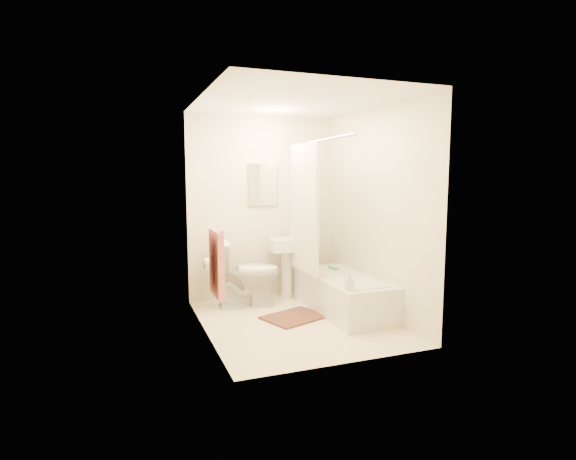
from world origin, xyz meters
name	(u,v)px	position (x,y,z in m)	size (l,w,h in m)	color
floor	(296,321)	(0.00, 0.00, 0.00)	(2.40, 2.40, 0.00)	beige
ceiling	(296,101)	(0.00, 0.00, 2.40)	(2.40, 2.40, 0.00)	white
wall_back	(263,207)	(0.00, 1.20, 1.20)	(2.00, 0.02, 2.40)	beige
wall_left	(204,217)	(-1.00, 0.00, 1.20)	(0.02, 2.40, 2.40)	beige
wall_right	(376,212)	(1.00, 0.00, 1.20)	(0.02, 2.40, 2.40)	beige
mirror	(263,185)	(0.00, 1.18, 1.50)	(0.40, 0.03, 0.55)	white
curtain_rod	(318,141)	(0.30, 0.10, 2.00)	(0.03, 0.03, 1.70)	silver
shower_curtain	(304,209)	(0.30, 0.50, 1.22)	(0.04, 0.80, 1.55)	silver
towel_bar	(213,230)	(-0.96, -0.25, 1.10)	(0.02, 0.02, 0.60)	silver
towel	(216,262)	(-0.93, -0.25, 0.78)	(0.06, 0.45, 0.66)	#CC7266
toilet_paper	(209,263)	(-0.93, 0.12, 0.70)	(0.12, 0.12, 0.11)	white
toilet	(246,273)	(-0.35, 0.80, 0.41)	(0.47, 0.84, 0.82)	white
sink	(287,266)	(0.25, 0.95, 0.43)	(0.44, 0.35, 0.87)	silver
bathtub	(343,294)	(0.67, 0.16, 0.21)	(0.66, 1.51, 0.42)	silver
bath_mat	(294,317)	(0.03, 0.12, 0.01)	(0.67, 0.50, 0.02)	#47241F
soap_bottle	(349,281)	(0.43, -0.42, 0.52)	(0.09, 0.09, 0.19)	silver
scrub_brush	(333,268)	(0.73, 0.55, 0.44)	(0.05, 0.18, 0.04)	#35B06D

